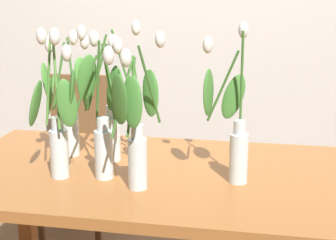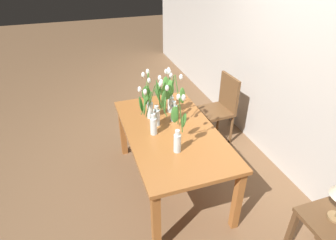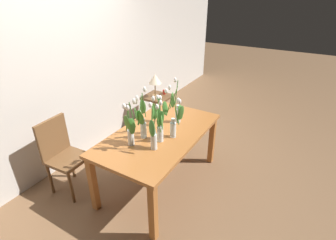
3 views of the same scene
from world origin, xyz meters
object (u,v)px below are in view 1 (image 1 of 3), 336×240
Objects in this scene: tulip_vase_0 at (101,116)px; tulip_vase_4 at (56,132)px; dining_table at (150,192)px; tulip_vase_2 at (136,131)px; tulip_vase_1 at (233,132)px; tulip_vase_5 at (108,111)px; tulip_vase_3 at (66,109)px; dining_chair at (79,144)px.

tulip_vase_4 is (-0.15, -0.05, -0.05)m from tulip_vase_0.
tulip_vase_2 is (-0.00, -0.19, 0.30)m from dining_table.
tulip_vase_1 is 0.53m from tulip_vase_5.
tulip_vase_4 is at bearing -154.90° from dining_table.
tulip_vase_5 reaches higher than dining_table.
tulip_vase_2 is (0.16, -0.10, -0.02)m from tulip_vase_0.
tulip_vase_1 is 0.64m from tulip_vase_4.
tulip_vase_4 reaches higher than tulip_vase_0.
tulip_vase_1 reaches higher than tulip_vase_3.
dining_table is 0.42m from tulip_vase_1.
tulip_vase_2 is 0.58× the size of dining_chair.
dining_table is 2.88× the size of tulip_vase_4.
tulip_vase_4 reaches higher than dining_chair.
tulip_vase_0 is 0.19m from tulip_vase_2.
tulip_vase_0 reaches higher than dining_chair.
tulip_vase_5 reaches higher than tulip_vase_3.
dining_table is 2.83× the size of tulip_vase_5.
tulip_vase_2 is at bearing -56.08° from tulip_vase_5.
tulip_vase_3 is at bearing 104.16° from tulip_vase_4.
tulip_vase_1 is 1.01× the size of tulip_vase_5.
tulip_vase_0 is 0.95× the size of tulip_vase_5.
tulip_vase_4 is 1.21m from dining_chair.
tulip_vase_4 is (0.06, -0.25, -0.02)m from tulip_vase_3.
tulip_vase_1 is 1.09× the size of tulip_vase_3.
tulip_vase_3 is (-0.22, 0.20, -0.03)m from tulip_vase_0.
tulip_vase_2 is at bearing -155.27° from tulip_vase_1.
tulip_vase_4 is 0.98× the size of tulip_vase_5.
tulip_vase_5 is at bearing -61.36° from dining_chair.
tulip_vase_3 is 0.57× the size of dining_chair.
dining_chair is at bearing 115.73° from tulip_vase_0.
tulip_vase_2 is 0.48m from tulip_vase_3.
dining_table is 0.49m from tulip_vase_3.
dining_table is 0.37m from tulip_vase_5.
tulip_vase_1 is 0.62× the size of dining_chair.
tulip_vase_1 reaches higher than tulip_vase_2.
tulip_vase_5 is (-0.04, 0.19, -0.02)m from tulip_vase_0.
dining_chair is (-0.66, 0.94, -0.12)m from dining_table.
tulip_vase_5 is 0.61× the size of dining_chair.
dining_chair reaches higher than dining_table.
tulip_vase_1 is at bearing -8.30° from dining_table.
tulip_vase_2 is 0.97× the size of tulip_vase_4.
tulip_vase_0 is 0.19m from tulip_vase_5.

